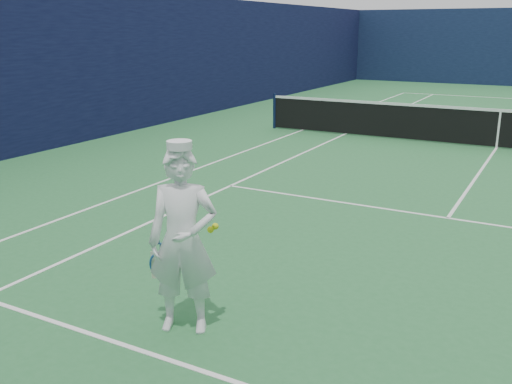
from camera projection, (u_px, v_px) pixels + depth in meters
ground at (496, 148)px, 14.63m from camera, size 80.00×80.00×0.00m
court_markings at (496, 148)px, 14.63m from camera, size 11.03×23.83×0.01m
windscreen_fence at (506, 69)px, 14.07m from camera, size 20.12×36.12×4.00m
tennis_net at (499, 127)px, 14.47m from camera, size 12.88×0.09×1.07m
tennis_player at (183, 241)px, 5.60m from camera, size 0.90×0.69×1.95m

